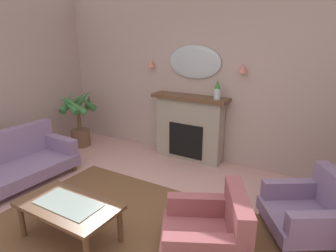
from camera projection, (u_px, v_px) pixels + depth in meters
The scene contains 12 objects.
wall_back at pixel (215, 77), 4.88m from camera, with size 7.25×0.10×2.95m, color #B29993.
patterned_rug at pixel (121, 237), 3.21m from camera, with size 3.20×2.40×0.01m, color brown.
fireplace at pixel (189, 128), 5.14m from camera, with size 1.36×0.36×1.16m.
mantel_vase_centre at pixel (217, 89), 4.65m from camera, with size 0.11×0.11×0.33m.
wall_mirror at pixel (194, 62), 4.91m from camera, with size 0.96×0.06×0.56m, color #B2BCC6.
wall_sconce_left at pixel (151, 63), 5.30m from camera, with size 0.14×0.14×0.14m, color #D17066.
wall_sconce_right at pixel (243, 68), 4.47m from camera, with size 0.14×0.14×0.14m, color #D17066.
coffee_table at pixel (69, 209), 3.08m from camera, with size 1.10×0.60×0.45m.
floral_couch at pixel (11, 163), 4.35m from camera, with size 0.92×1.75×0.76m.
armchair_beside_couch at pixel (313, 209), 3.21m from camera, with size 1.12×1.12×0.71m.
armchair_by_coffee_table at pixel (211, 230), 2.87m from camera, with size 1.09×1.09×0.71m.
potted_plant_tall_palm at pixel (79, 116), 5.75m from camera, with size 0.76×0.75×1.14m.
Camera 1 is at (1.82, -1.86, 2.14)m, focal length 31.06 mm.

